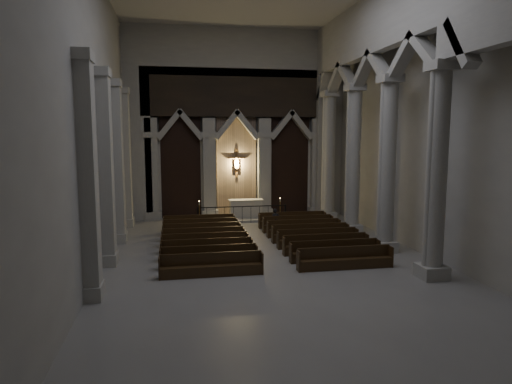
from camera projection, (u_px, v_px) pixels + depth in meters
room at (277, 78)px, 17.81m from camera, size 24.00×24.10×12.00m
sanctuary_wall at (237, 115)px, 29.19m from camera, size 14.00×0.77×12.00m
right_arcade at (392, 79)px, 20.04m from camera, size 1.00×24.00×12.00m
left_pilasters at (113, 168)px, 20.51m from camera, size 0.60×13.00×8.03m
sanctuary_step at (239, 218)px, 29.12m from camera, size 8.50×2.60×0.15m
altar at (246, 208)px, 29.14m from camera, size 2.18×0.87×1.10m
altar_rail at (242, 212)px, 27.75m from camera, size 5.48×0.09×1.08m
candle_stand_left at (200, 218)px, 27.28m from camera, size 0.24×0.24×1.45m
candle_stand_right at (280, 214)px, 28.75m from camera, size 0.24×0.24×1.42m
pews at (260, 241)px, 22.06m from camera, size 9.38×8.81×0.89m
worshipper at (275, 220)px, 25.44m from camera, size 0.48×0.34×1.27m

